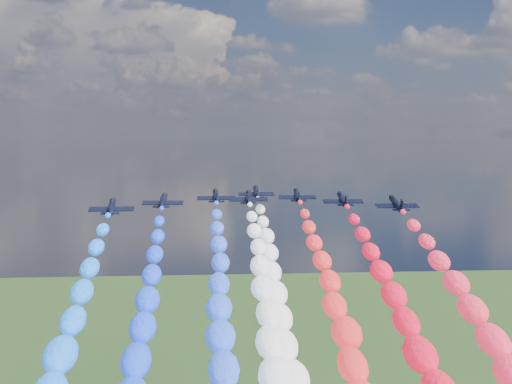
{
  "coord_description": "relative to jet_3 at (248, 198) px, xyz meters",
  "views": [
    {
      "loc": [
        -11.51,
        -149.5,
        116.41
      ],
      "look_at": [
        0.0,
        4.0,
        103.1
      ],
      "focal_mm": 47.05,
      "sensor_mm": 36.0,
      "label": 1
    }
  ],
  "objects": [
    {
      "name": "trail_3",
      "position": [
        0.0,
        -54.91,
        -18.23
      ],
      "size": [
        6.19,
        105.69,
        40.36
      ],
      "primitive_type": null,
      "color": "silver"
    },
    {
      "name": "jet_7",
      "position": [
        31.66,
        -16.9,
        0.0
      ],
      "size": [
        9.61,
        13.0,
        5.39
      ],
      "primitive_type": null,
      "rotation": [
        0.22,
        0.0,
        -0.02
      ],
      "color": "black"
    },
    {
      "name": "jet_2",
      "position": [
        -7.8,
        4.14,
        0.0
      ],
      "size": [
        9.55,
        12.96,
        5.39
      ],
      "primitive_type": null,
      "rotation": [
        0.22,
        0.0,
        0.02
      ],
      "color": "black"
    },
    {
      "name": "jet_1",
      "position": [
        -20.13,
        -6.72,
        0.0
      ],
      "size": [
        9.87,
        13.19,
        5.39
      ],
      "primitive_type": null,
      "rotation": [
        0.22,
        0.0,
        -0.04
      ],
      "color": "black"
    },
    {
      "name": "trail_7",
      "position": [
        31.66,
        -71.81,
        -18.23
      ],
      "size": [
        6.19,
        105.69,
        40.36
      ],
      "primitive_type": null,
      "color": "#EA233E"
    },
    {
      "name": "trail_6",
      "position": [
        21.76,
        -61.4,
        -18.23
      ],
      "size": [
        6.19,
        105.69,
        40.36
      ],
      "primitive_type": null,
      "color": "red"
    },
    {
      "name": "trail_5",
      "position": [
        12.52,
        -50.43,
        -18.23
      ],
      "size": [
        6.19,
        105.69,
        40.36
      ],
      "primitive_type": null,
      "color": "red"
    },
    {
      "name": "jet_0",
      "position": [
        -30.21,
        -18.71,
        0.0
      ],
      "size": [
        10.06,
        13.32,
        5.39
      ],
      "primitive_type": null,
      "rotation": [
        0.22,
        0.0,
        0.06
      ],
      "color": "black"
    },
    {
      "name": "jet_3",
      "position": [
        0.0,
        0.0,
        0.0
      ],
      "size": [
        10.14,
        13.38,
        5.39
      ],
      "primitive_type": null,
      "rotation": [
        0.22,
        0.0,
        -0.07
      ],
      "color": "black"
    },
    {
      "name": "jet_5",
      "position": [
        12.52,
        4.48,
        0.0
      ],
      "size": [
        10.09,
        13.35,
        5.39
      ],
      "primitive_type": null,
      "rotation": [
        0.22,
        0.0,
        -0.06
      ],
      "color": "black"
    },
    {
      "name": "trail_1",
      "position": [
        -20.13,
        -61.63,
        -18.23
      ],
      "size": [
        6.19,
        105.69,
        40.36
      ],
      "primitive_type": null,
      "color": "blue"
    },
    {
      "name": "jet_6",
      "position": [
        21.76,
        -6.49,
        0.0
      ],
      "size": [
        9.73,
        13.09,
        5.39
      ],
      "primitive_type": null,
      "rotation": [
        0.22,
        0.0,
        -0.03
      ],
      "color": "black"
    },
    {
      "name": "trail_4",
      "position": [
        2.98,
        -40.52,
        -18.23
      ],
      "size": [
        6.19,
        105.69,
        40.36
      ],
      "primitive_type": null,
      "color": "white"
    },
    {
      "name": "trail_2",
      "position": [
        -7.8,
        -50.77,
        -18.23
      ],
      "size": [
        6.19,
        105.69,
        40.36
      ],
      "primitive_type": null,
      "color": "blue"
    },
    {
      "name": "jet_4",
      "position": [
        2.98,
        14.4,
        0.0
      ],
      "size": [
        9.73,
        13.09,
        5.39
      ],
      "primitive_type": null,
      "rotation": [
        0.22,
        0.0,
        -0.03
      ],
      "color": "black"
    }
  ]
}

